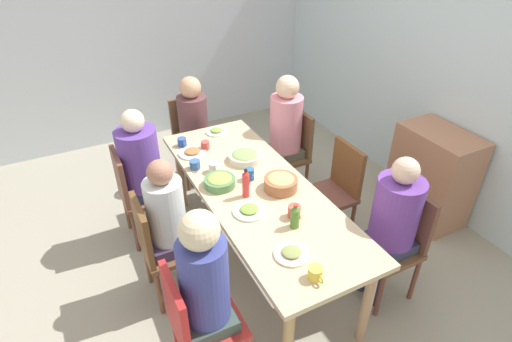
# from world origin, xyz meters

# --- Properties ---
(ground_plane) EXTENTS (6.49, 6.49, 0.00)m
(ground_plane) POSITION_xyz_m (0.00, 0.00, 0.00)
(ground_plane) COLOR #A09B88
(wall_back) EXTENTS (5.65, 0.12, 2.60)m
(wall_back) POSITION_xyz_m (0.00, 2.05, 1.30)
(wall_back) COLOR silver
(wall_back) RESTS_ON ground_plane
(wall_left) EXTENTS (0.12, 4.23, 2.60)m
(wall_left) POSITION_xyz_m (-2.77, 0.00, 1.30)
(wall_left) COLOR silver
(wall_left) RESTS_ON ground_plane
(dining_table) EXTENTS (2.23, 0.81, 0.76)m
(dining_table) POSITION_xyz_m (0.00, 0.00, 0.68)
(dining_table) COLOR #CBB48A
(dining_table) RESTS_ON ground_plane
(chair_0) EXTENTS (0.40, 0.40, 0.90)m
(chair_0) POSITION_xyz_m (0.74, -0.78, 0.51)
(chair_0) COLOR red
(chair_0) RESTS_ON ground_plane
(person_0) EXTENTS (0.30, 0.30, 1.30)m
(person_0) POSITION_xyz_m (0.74, -0.69, 0.77)
(person_0) COLOR #414442
(person_0) RESTS_ON ground_plane
(chair_1) EXTENTS (0.40, 0.40, 0.90)m
(chair_1) POSITION_xyz_m (0.74, 0.78, 0.51)
(chair_1) COLOR brown
(chair_1) RESTS_ON ground_plane
(person_1) EXTENTS (0.32, 0.32, 1.23)m
(person_1) POSITION_xyz_m (0.74, 0.69, 0.74)
(person_1) COLOR #2C3050
(person_1) RESTS_ON ground_plane
(chair_2) EXTENTS (0.40, 0.40, 0.90)m
(chair_2) POSITION_xyz_m (-1.49, 0.00, 0.51)
(chair_2) COLOR brown
(chair_2) RESTS_ON ground_plane
(person_2) EXTENTS (0.30, 0.30, 1.18)m
(person_2) POSITION_xyz_m (-1.40, 0.00, 0.71)
(person_2) COLOR brown
(person_2) RESTS_ON ground_plane
(chair_3) EXTENTS (0.40, 0.40, 0.90)m
(chair_3) POSITION_xyz_m (-0.74, -0.78, 0.51)
(chair_3) COLOR brown
(chair_3) RESTS_ON ground_plane
(person_3) EXTENTS (0.34, 0.34, 1.25)m
(person_3) POSITION_xyz_m (-0.74, -0.70, 0.75)
(person_3) COLOR navy
(person_3) RESTS_ON ground_plane
(chair_4) EXTENTS (0.40, 0.40, 0.90)m
(chair_4) POSITION_xyz_m (0.00, -0.78, 0.51)
(chair_4) COLOR brown
(chair_4) RESTS_ON ground_plane
(person_4) EXTENTS (0.30, 0.30, 1.20)m
(person_4) POSITION_xyz_m (0.00, -0.69, 0.70)
(person_4) COLOR #30384B
(person_4) RESTS_ON ground_plane
(chair_5) EXTENTS (0.40, 0.40, 0.90)m
(chair_5) POSITION_xyz_m (-0.74, 0.78, 0.51)
(chair_5) COLOR brown
(chair_5) RESTS_ON ground_plane
(person_5) EXTENTS (0.31, 0.31, 1.29)m
(person_5) POSITION_xyz_m (-0.74, 0.70, 0.77)
(person_5) COLOR brown
(person_5) RESTS_ON ground_plane
(chair_6) EXTENTS (0.40, 0.40, 0.90)m
(chair_6) POSITION_xyz_m (0.00, 0.78, 0.51)
(chair_6) COLOR brown
(chair_6) RESTS_ON ground_plane
(plate_0) EXTENTS (0.22, 0.22, 0.04)m
(plate_0) POSITION_xyz_m (0.74, -0.13, 0.78)
(plate_0) COLOR silver
(plate_0) RESTS_ON dining_table
(plate_1) EXTENTS (0.20, 0.20, 0.04)m
(plate_1) POSITION_xyz_m (-0.97, 0.08, 0.78)
(plate_1) COLOR silver
(plate_1) RESTS_ON dining_table
(plate_2) EXTENTS (0.24, 0.24, 0.04)m
(plate_2) POSITION_xyz_m (-0.70, -0.26, 0.78)
(plate_2) COLOR silver
(plate_2) RESTS_ON dining_table
(plate_3) EXTENTS (0.24, 0.24, 0.04)m
(plate_3) POSITION_xyz_m (0.24, -0.18, 0.78)
(plate_3) COLOR silver
(plate_3) RESTS_ON dining_table
(bowl_0) EXTENTS (0.25, 0.25, 0.11)m
(bowl_0) POSITION_xyz_m (0.10, 0.16, 0.82)
(bowl_0) COLOR #A1623E
(bowl_0) RESTS_ON dining_table
(bowl_1) EXTENTS (0.27, 0.27, 0.08)m
(bowl_1) POSITION_xyz_m (-0.39, 0.10, 0.80)
(bowl_1) COLOR beige
(bowl_1) RESTS_ON dining_table
(bowl_2) EXTENTS (0.24, 0.24, 0.08)m
(bowl_2) POSITION_xyz_m (-0.15, -0.24, 0.80)
(bowl_2) COLOR #53854E
(bowl_2) RESTS_ON dining_table
(cup_0) EXTENTS (0.12, 0.09, 0.09)m
(cup_0) POSITION_xyz_m (0.43, 0.07, 0.81)
(cup_0) COLOR #D45346
(cup_0) RESTS_ON dining_table
(cup_1) EXTENTS (0.11, 0.07, 0.07)m
(cup_1) POSITION_xyz_m (-0.73, -0.13, 0.80)
(cup_1) COLOR #D44A41
(cup_1) RESTS_ON dining_table
(cup_2) EXTENTS (0.11, 0.07, 0.09)m
(cup_2) POSITION_xyz_m (-0.12, 0.01, 0.81)
(cup_2) COLOR #2C629B
(cup_2) RESTS_ON dining_table
(cup_3) EXTENTS (0.12, 0.09, 0.07)m
(cup_3) POSITION_xyz_m (-0.47, -0.32, 0.80)
(cup_3) COLOR #396293
(cup_3) RESTS_ON dining_table
(cup_4) EXTENTS (0.12, 0.08, 0.08)m
(cup_4) POSITION_xyz_m (-0.88, -0.29, 0.80)
(cup_4) COLOR #3353A0
(cup_4) RESTS_ON dining_table
(cup_5) EXTENTS (0.12, 0.09, 0.08)m
(cup_5) POSITION_xyz_m (0.96, -0.11, 0.80)
(cup_5) COLOR yellow
(cup_5) RESTS_ON dining_table
(cup_6) EXTENTS (0.12, 0.09, 0.08)m
(cup_6) POSITION_xyz_m (-0.35, -0.20, 0.80)
(cup_6) COLOR white
(cup_6) RESTS_ON dining_table
(bottle_0) EXTENTS (0.06, 0.06, 0.18)m
(bottle_0) POSITION_xyz_m (0.52, 0.02, 0.85)
(bottle_0) COLOR #4B7E2E
(bottle_0) RESTS_ON dining_table
(bottle_1) EXTENTS (0.05, 0.05, 0.23)m
(bottle_1) POSITION_xyz_m (0.06, -0.12, 0.87)
(bottle_1) COLOR red
(bottle_1) RESTS_ON dining_table
(side_cabinet) EXTENTS (0.70, 0.44, 0.90)m
(side_cabinet) POSITION_xyz_m (0.19, 1.75, 0.45)
(side_cabinet) COLOR #AF7858
(side_cabinet) RESTS_ON ground_plane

